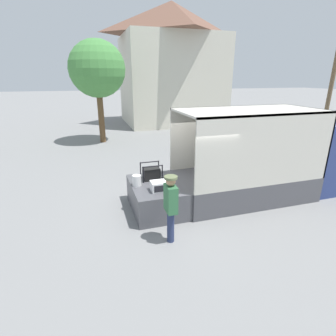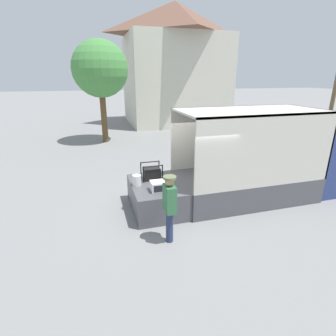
% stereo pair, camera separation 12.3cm
% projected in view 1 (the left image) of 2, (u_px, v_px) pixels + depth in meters
% --- Properties ---
extents(ground_plane, '(160.00, 160.00, 0.00)m').
position_uv_depth(ground_plane, '(180.00, 205.00, 8.52)').
color(ground_plane, gray).
extents(box_truck, '(6.48, 2.25, 2.99)m').
position_uv_depth(box_truck, '(283.00, 165.00, 9.26)').
color(box_truck, navy).
rests_on(box_truck, ground).
extents(tailgate_deck, '(1.56, 2.13, 0.85)m').
position_uv_depth(tailgate_deck, '(157.00, 196.00, 8.16)').
color(tailgate_deck, '#4C4C51').
rests_on(tailgate_deck, ground).
extents(microwave, '(0.55, 0.40, 0.28)m').
position_uv_depth(microwave, '(160.00, 186.00, 7.51)').
color(microwave, white).
rests_on(microwave, tailgate_deck).
extents(portable_generator, '(0.64, 0.48, 0.53)m').
position_uv_depth(portable_generator, '(152.00, 173.00, 8.33)').
color(portable_generator, black).
rests_on(portable_generator, tailgate_deck).
extents(orange_bucket, '(0.27, 0.27, 0.33)m').
position_uv_depth(orange_bucket, '(137.00, 180.00, 7.84)').
color(orange_bucket, silver).
rests_on(orange_bucket, tailgate_deck).
extents(worker_person, '(0.32, 0.44, 1.76)m').
position_uv_depth(worker_person, '(171.00, 202.00, 6.30)').
color(worker_person, navy).
rests_on(worker_person, ground).
extents(house_backdrop, '(8.54, 7.30, 9.77)m').
position_uv_depth(house_backdrop, '(171.00, 64.00, 22.64)').
color(house_backdrop, beige).
rests_on(house_backdrop, ground).
extents(utility_pole, '(1.80, 0.28, 9.17)m').
position_uv_depth(utility_pole, '(335.00, 64.00, 17.61)').
color(utility_pole, brown).
rests_on(utility_pole, ground).
extents(street_tree, '(3.31, 3.31, 6.05)m').
position_uv_depth(street_tree, '(97.00, 69.00, 15.41)').
color(street_tree, brown).
rests_on(street_tree, ground).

